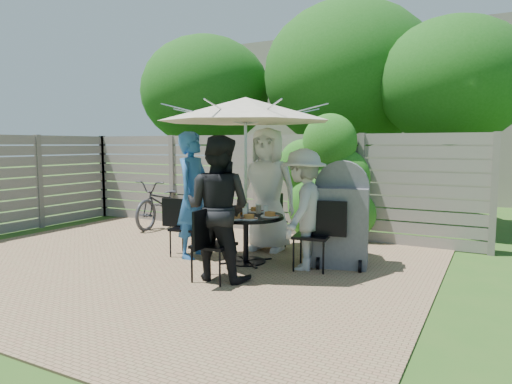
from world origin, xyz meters
The scene contains 24 objects.
backyard_envelope centered at (0.09, 10.29, 2.61)m, with size 60.00×60.00×5.00m.
patio_table centered at (0.97, 0.86, 0.48)m, with size 1.13×1.13×0.68m.
umbrella centered at (0.97, 0.86, 2.13)m, with size 2.57×2.57×2.30m.
chair_back centered at (0.88, 1.82, 0.26)m, with size 0.43×0.63×0.86m.
person_back centered at (0.89, 1.68, 0.96)m, with size 0.94×0.61×1.92m, color silver.
chair_left centered at (0.01, 0.77, 0.26)m, with size 0.64×0.46×0.86m.
person_left centered at (0.14, 0.78, 0.92)m, with size 0.67×0.44×1.85m, color #255CA2.
chair_front centered at (1.06, -0.10, 0.28)m, with size 0.46×0.67×0.92m.
person_front centered at (1.05, 0.03, 0.89)m, with size 0.86×0.67×1.77m, color black.
chair_right centered at (1.93, 0.95, 0.28)m, with size 0.70×0.51×0.94m.
person_right centered at (1.80, 0.93, 0.80)m, with size 1.04×0.60×1.61m, color #A2A19E.
plate_back centered at (0.94, 1.22, 0.71)m, with size 0.26×0.26×0.06m.
plate_left centered at (0.61, 0.82, 0.71)m, with size 0.26×0.26×0.06m.
plate_front centered at (1.00, 0.50, 0.71)m, with size 0.26×0.26×0.06m.
plate_right centered at (1.33, 0.89, 0.71)m, with size 0.26×0.26×0.06m.
plate_extra centered at (1.18, 0.58, 0.71)m, with size 0.24×0.24×0.06m.
glass_back centered at (0.84, 1.11, 0.75)m, with size 0.07×0.07×0.14m, color silver.
glass_left centered at (0.72, 0.73, 0.75)m, with size 0.07×0.07×0.14m, color silver.
glass_front centered at (1.10, 0.61, 0.75)m, with size 0.07×0.07×0.14m, color silver.
glass_right centered at (1.22, 0.99, 0.75)m, with size 0.07×0.07×0.14m, color silver.
syrup_jug centered at (0.91, 0.90, 0.76)m, with size 0.09×0.09×0.16m, color #59280C.
coffee_cup centered at (1.05, 1.09, 0.74)m, with size 0.08×0.08×0.12m, color #C6B293.
bicycle centered at (-1.90, 2.60, 0.48)m, with size 0.64×1.82×0.96m, color #333338.
bbq_grill centered at (2.19, 1.33, 0.66)m, with size 0.81×0.68×1.45m.
Camera 1 is at (4.04, -4.60, 1.66)m, focal length 32.00 mm.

